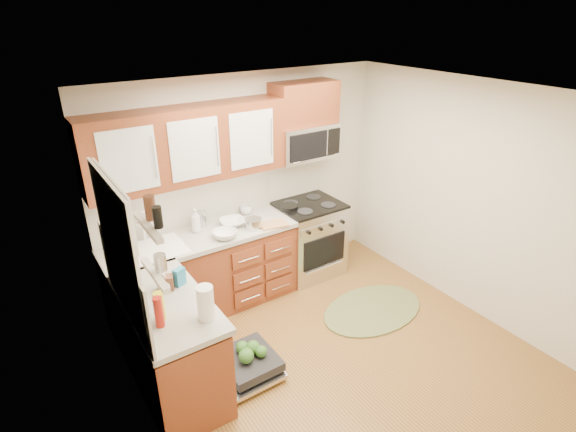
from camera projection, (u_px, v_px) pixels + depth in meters
floor at (337, 357)px, 4.40m from camera, size 3.50×3.50×0.00m
ceiling at (353, 98)px, 3.34m from camera, size 3.50×3.50×0.00m
wall_back at (246, 184)px, 5.19m from camera, size 3.50×0.04×2.50m
wall_front at (543, 369)px, 2.55m from camera, size 3.50×0.04×2.50m
wall_left at (143, 316)px, 2.99m from camera, size 0.04×3.50×2.50m
wall_right at (471, 201)px, 4.75m from camera, size 0.04×3.50×2.50m
base_cabinet_back at (205, 275)px, 4.95m from camera, size 2.05×0.60×0.85m
base_cabinet_left at (171, 349)px, 3.89m from camera, size 0.60×1.25×0.85m
countertop_back at (201, 238)px, 4.74m from camera, size 2.07×0.64×0.05m
countertop_left at (166, 304)px, 3.69m from camera, size 0.64×1.27×0.05m
backsplash_back at (188, 201)px, 4.83m from camera, size 2.05×0.02×0.57m
backsplash_left at (124, 283)px, 3.41m from camera, size 0.02×1.25×0.57m
upper_cabinets at (188, 145)px, 4.43m from camera, size 2.05×0.35×0.75m
cabinet_over_mw at (304, 103)px, 5.02m from camera, size 0.76×0.35×0.47m
range at (309, 239)px, 5.62m from camera, size 0.76×0.64×0.95m
microwave at (305, 141)px, 5.19m from camera, size 0.76×0.38×0.40m
sink at (155, 261)px, 4.51m from camera, size 0.62×0.50×0.26m
dishwasher at (245, 366)px, 4.16m from camera, size 0.70×0.60×0.20m
window at (118, 245)px, 3.25m from camera, size 0.03×1.05×1.05m
window_blind at (114, 203)px, 3.12m from camera, size 0.02×0.96×0.40m
shelf_upper at (148, 227)px, 2.40m from camera, size 0.04×0.40×0.03m
shelf_lower at (155, 274)px, 2.53m from camera, size 0.04×0.40×0.03m
rug at (373, 310)px, 5.07m from camera, size 1.34×0.96×0.02m
skillet at (289, 207)px, 5.29m from camera, size 0.28×0.28×0.04m
stock_pot at (253, 224)px, 4.86m from camera, size 0.25×0.25×0.11m
cutting_board at (273, 225)px, 4.94m from camera, size 0.33×0.24×0.02m
canister at (201, 219)px, 4.90m from camera, size 0.13×0.13×0.17m
paper_towel_roll at (206, 303)px, 3.42m from camera, size 0.15×0.15×0.29m
mustard_bottle at (159, 306)px, 3.42m from camera, size 0.09×0.09×0.24m
red_bottle at (159, 312)px, 3.35m from camera, size 0.08×0.08×0.26m
wooden_box at (166, 283)px, 3.81m from camera, size 0.15×0.13×0.13m
blue_carton at (179, 277)px, 3.87m from camera, size 0.11×0.09×0.16m
bowl_a at (232, 222)px, 4.94m from camera, size 0.33×0.33×0.07m
bowl_b at (225, 235)px, 4.66m from camera, size 0.33×0.33×0.08m
cup at (246, 210)px, 5.20m from camera, size 0.15×0.15×0.11m
soap_bottle_a at (196, 221)px, 4.75m from camera, size 0.10×0.11×0.27m
soap_bottle_b at (128, 276)px, 3.86m from camera, size 0.10×0.10×0.18m
soap_bottle_c at (164, 281)px, 3.80m from camera, size 0.17×0.17×0.17m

